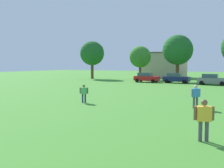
# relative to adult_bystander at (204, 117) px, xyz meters

# --- Properties ---
(ground_plane) EXTENTS (160.00, 160.00, 0.00)m
(ground_plane) POSITION_rel_adult_bystander_xyz_m (-6.77, 20.04, -1.06)
(ground_plane) COLOR #42842D
(adult_bystander) EXTENTS (0.79, 0.52, 1.78)m
(adult_bystander) POSITION_rel_adult_bystander_xyz_m (0.00, 0.00, 0.00)
(adult_bystander) COLOR #4C4C51
(adult_bystander) RESTS_ON ground
(bystander_near_trees) EXTENTS (0.67, 0.46, 1.53)m
(bystander_near_trees) POSITION_rel_adult_bystander_xyz_m (-10.57, 6.70, -0.15)
(bystander_near_trees) COLOR navy
(bystander_near_trees) RESTS_ON ground
(bystander_midfield) EXTENTS (0.63, 0.63, 1.74)m
(bystander_midfield) POSITION_rel_adult_bystander_xyz_m (-1.81, 8.15, -0.02)
(bystander_midfield) COLOR #4C4C51
(bystander_midfield) RESTS_ON ground
(parked_car_red_0) EXTENTS (4.30, 2.02, 1.68)m
(parked_car_red_0) POSITION_rel_adult_bystander_xyz_m (-14.50, 31.92, -0.20)
(parked_car_red_0) COLOR red
(parked_car_red_0) RESTS_ON ground
(parked_car_navy_1) EXTENTS (4.30, 2.02, 1.68)m
(parked_car_navy_1) POSITION_rel_adult_bystander_xyz_m (-9.43, 32.61, -0.20)
(parked_car_navy_1) COLOR #141E4C
(parked_car_navy_1) RESTS_ON ground
(parked_car_gray_2) EXTENTS (4.30, 2.02, 1.68)m
(parked_car_gray_2) POSITION_rel_adult_bystander_xyz_m (-3.57, 31.32, -0.20)
(parked_car_gray_2) COLOR slate
(parked_car_gray_2) RESTS_ON ground
(tree_far_left) EXTENTS (5.22, 5.22, 8.13)m
(tree_far_left) POSITION_rel_adult_bystander_xyz_m (-28.76, 36.70, 4.43)
(tree_far_left) COLOR brown
(tree_far_left) RESTS_ON ground
(tree_left) EXTENTS (4.42, 4.42, 6.89)m
(tree_left) POSITION_rel_adult_bystander_xyz_m (-18.50, 38.90, 3.59)
(tree_left) COLOR brown
(tree_left) RESTS_ON ground
(tree_right) EXTENTS (5.44, 5.44, 8.48)m
(tree_right) POSITION_rel_adult_bystander_xyz_m (-10.12, 36.15, 4.67)
(tree_right) COLOR brown
(tree_right) RESTS_ON ground
(house_right) EXTENTS (9.23, 8.46, 5.93)m
(house_right) POSITION_rel_adult_bystander_xyz_m (-16.38, 49.25, 1.92)
(house_right) COLOR tan
(house_right) RESTS_ON ground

